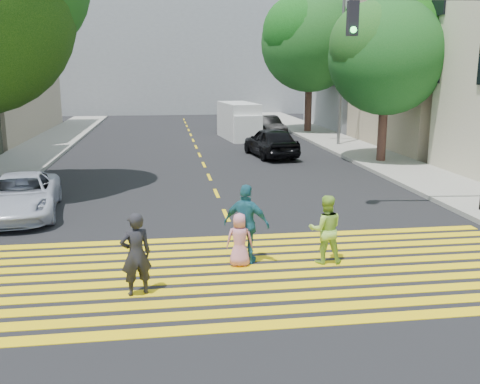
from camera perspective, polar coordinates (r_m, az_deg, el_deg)
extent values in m
plane|color=black|center=(10.54, 2.33, -11.07)|extent=(120.00, 120.00, 0.00)
cube|color=gray|center=(32.46, -20.03, 4.62)|extent=(3.00, 40.00, 0.15)
cube|color=gray|center=(26.87, 14.54, 3.43)|extent=(3.00, 60.00, 0.15)
cube|color=yellow|center=(9.47, 3.68, -13.94)|extent=(13.40, 0.35, 0.01)
cube|color=yellow|center=(9.96, 3.02, -12.53)|extent=(13.40, 0.35, 0.01)
cube|color=yellow|center=(10.45, 2.43, -11.26)|extent=(13.40, 0.35, 0.01)
cube|color=yellow|center=(10.94, 1.90, -10.10)|extent=(13.40, 0.35, 0.01)
cube|color=yellow|center=(11.44, 1.42, -9.04)|extent=(13.40, 0.35, 0.01)
cube|color=yellow|center=(11.95, 0.99, -8.07)|extent=(13.40, 0.35, 0.01)
cube|color=yellow|center=(12.46, 0.59, -7.18)|extent=(13.40, 0.35, 0.01)
cube|color=yellow|center=(12.97, 0.22, -6.36)|extent=(13.40, 0.35, 0.01)
cube|color=yellow|center=(13.49, -0.12, -5.60)|extent=(13.40, 0.35, 0.01)
cube|color=yellow|center=(14.00, -0.43, -4.89)|extent=(13.40, 0.35, 0.01)
cube|color=yellow|center=(16.15, -1.50, -2.49)|extent=(0.12, 1.40, 0.01)
cube|color=yellow|center=(19.04, -2.53, -0.13)|extent=(0.12, 1.40, 0.01)
cube|color=yellow|center=(21.96, -3.30, 1.60)|extent=(0.12, 1.40, 0.01)
cube|color=yellow|center=(24.90, -3.88, 2.93)|extent=(0.12, 1.40, 0.01)
cube|color=yellow|center=(27.86, -4.34, 3.98)|extent=(0.12, 1.40, 0.01)
cube|color=yellow|center=(30.82, -4.72, 4.82)|extent=(0.12, 1.40, 0.01)
cube|color=yellow|center=(33.79, -5.03, 5.52)|extent=(0.12, 1.40, 0.01)
cube|color=yellow|center=(36.76, -5.29, 6.10)|extent=(0.12, 1.40, 0.01)
cube|color=yellow|center=(39.74, -5.51, 6.60)|extent=(0.12, 1.40, 0.01)
cube|color=yellow|center=(42.72, -5.70, 7.02)|extent=(0.12, 1.40, 0.01)
cube|color=yellow|center=(45.71, -5.86, 7.39)|extent=(0.12, 1.40, 0.01)
cube|color=yellow|center=(48.69, -6.01, 7.72)|extent=(0.12, 1.40, 0.01)
cube|color=tan|center=(33.05, 23.05, 13.09)|extent=(10.00, 10.00, 10.00)
cube|color=gray|center=(42.89, 15.37, 13.35)|extent=(10.00, 10.00, 10.00)
cube|color=gray|center=(57.53, -6.51, 14.46)|extent=(30.00, 8.00, 12.00)
cylinder|color=#3F1F18|center=(25.88, 14.92, 6.01)|extent=(0.46, 0.46, 2.78)
sphere|color=#104C16|center=(25.73, 15.37, 13.74)|extent=(5.85, 5.85, 5.24)
sphere|color=#216514|center=(26.53, 17.19, 15.29)|extent=(4.39, 4.39, 3.93)
sphere|color=#0F4D17|center=(25.13, 13.80, 15.06)|extent=(4.09, 4.09, 3.67)
cylinder|color=#341B16|center=(37.79, 7.28, 8.87)|extent=(0.62, 0.62, 3.48)
sphere|color=#123812|center=(37.75, 7.47, 15.53)|extent=(8.43, 8.43, 6.62)
sphere|color=#1C6318|center=(38.84, 8.91, 16.88)|extent=(6.33, 6.33, 4.97)
sphere|color=#073206|center=(36.96, 6.16, 16.65)|extent=(5.90, 5.90, 4.64)
imported|color=black|center=(10.51, -11.04, -6.54)|extent=(0.69, 0.55, 1.65)
imported|color=#98CA47|center=(12.17, 9.11, -3.96)|extent=(0.82, 0.67, 1.57)
imported|color=#CB7990|center=(11.89, -0.05, -5.12)|extent=(0.63, 0.44, 1.21)
imported|color=#226478|center=(11.99, 0.70, -3.46)|extent=(1.15, 0.87, 1.81)
imported|color=#B4B9CB|center=(17.26, -22.34, -0.35)|extent=(2.57, 4.68, 1.24)
imported|color=black|center=(27.09, 3.30, 5.35)|extent=(2.41, 4.65, 1.51)
imported|color=gray|center=(39.86, -0.52, 7.55)|extent=(1.90, 4.28, 1.22)
imported|color=black|center=(35.31, 2.92, 6.99)|extent=(2.00, 4.36, 1.39)
cube|color=silver|center=(34.55, -0.17, 7.62)|extent=(2.32, 4.73, 2.28)
cube|color=silver|center=(32.66, 0.71, 6.75)|extent=(1.84, 1.28, 1.64)
cylinder|color=black|center=(32.88, -0.69, 5.91)|extent=(0.30, 0.66, 0.64)
cylinder|color=black|center=(33.26, 1.76, 5.99)|extent=(0.30, 0.66, 0.64)
cylinder|color=black|center=(36.05, -1.95, 6.52)|extent=(0.30, 0.66, 0.64)
cylinder|color=black|center=(36.40, 0.30, 6.58)|extent=(0.30, 0.66, 0.64)
cube|color=black|center=(15.92, 11.92, 17.66)|extent=(0.32, 0.32, 0.94)
sphere|color=green|center=(15.74, 12.01, 16.57)|extent=(0.20, 0.20, 0.18)
cylinder|color=#606060|center=(31.07, 10.75, 12.92)|extent=(0.19, 0.19, 8.89)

